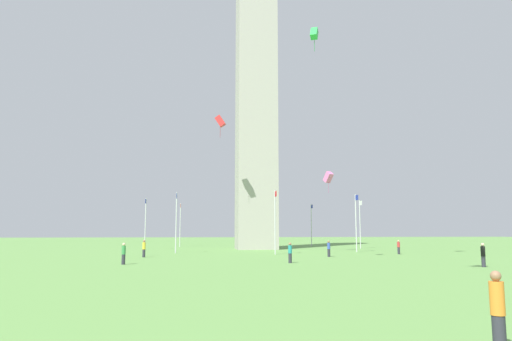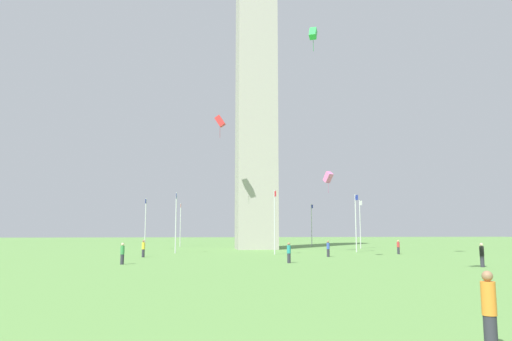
{
  "view_description": "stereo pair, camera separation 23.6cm",
  "coord_description": "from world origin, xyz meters",
  "px_view_note": "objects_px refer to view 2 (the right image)",
  "views": [
    {
      "loc": [
        69.78,
        -9.61,
        2.68
      ],
      "look_at": [
        0.0,
        0.0,
        11.66
      ],
      "focal_mm": 33.23,
      "sensor_mm": 36.0,
      "label": 1
    },
    {
      "loc": [
        69.81,
        -9.37,
        2.68
      ],
      "look_at": [
        0.0,
        0.0,
        11.66
      ],
      "focal_mm": 33.23,
      "sensor_mm": 36.0,
      "label": 2
    }
  ],
  "objects_px": {
    "flagpole_s": "(244,223)",
    "flagpole_ne": "(356,220)",
    "person_black_shirt": "(482,255)",
    "kite_pink_box": "(328,177)",
    "person_yellow_shirt": "(143,249)",
    "flagpole_n": "(275,219)",
    "flagpole_se": "(312,223)",
    "flagpole_w": "(145,221)",
    "flagpole_e": "(360,222)",
    "person_teal_shirt": "(289,253)",
    "person_blue_shirt": "(328,249)",
    "person_green_shirt": "(122,254)",
    "person_red_shirt": "(398,247)",
    "obelisk_monument": "(256,76)",
    "flagpole_nw": "(176,219)",
    "person_orange_shirt": "(489,311)",
    "kite_green_box": "(313,34)",
    "flagpole_sw": "(180,223)",
    "kite_red_box": "(220,121)"
  },
  "relations": [
    {
      "from": "flagpole_se",
      "to": "person_teal_shirt",
      "type": "xyz_separation_m",
      "value": [
        41.67,
        -12.64,
        -3.2
      ]
    },
    {
      "from": "flagpole_s",
      "to": "flagpole_ne",
      "type": "bearing_deg",
      "value": 22.5
    },
    {
      "from": "person_teal_shirt",
      "to": "person_blue_shirt",
      "type": "bearing_deg",
      "value": -1.92
    },
    {
      "from": "flagpole_nw",
      "to": "person_yellow_shirt",
      "type": "xyz_separation_m",
      "value": [
        8.48,
        -2.93,
        -3.17
      ]
    },
    {
      "from": "flagpole_e",
      "to": "person_orange_shirt",
      "type": "xyz_separation_m",
      "value": [
        59.63,
        -18.77,
        -3.15
      ]
    },
    {
      "from": "flagpole_sw",
      "to": "person_blue_shirt",
      "type": "height_order",
      "value": "flagpole_sw"
    },
    {
      "from": "flagpole_n",
      "to": "person_black_shirt",
      "type": "height_order",
      "value": "flagpole_n"
    },
    {
      "from": "flagpole_w",
      "to": "person_orange_shirt",
      "type": "bearing_deg",
      "value": 12.57
    },
    {
      "from": "flagpole_w",
      "to": "flagpole_nw",
      "type": "distance_m",
      "value": 12.27
    },
    {
      "from": "flagpole_n",
      "to": "flagpole_ne",
      "type": "xyz_separation_m",
      "value": [
        -4.7,
        11.34,
        0.0
      ]
    },
    {
      "from": "flagpole_n",
      "to": "person_teal_shirt",
      "type": "bearing_deg",
      "value": -5.21
    },
    {
      "from": "flagpole_n",
      "to": "person_green_shirt",
      "type": "height_order",
      "value": "flagpole_n"
    },
    {
      "from": "person_black_shirt",
      "to": "kite_pink_box",
      "type": "height_order",
      "value": "kite_pink_box"
    },
    {
      "from": "person_red_shirt",
      "to": "person_orange_shirt",
      "type": "distance_m",
      "value": 45.64
    },
    {
      "from": "person_teal_shirt",
      "to": "kite_green_box",
      "type": "bearing_deg",
      "value": -66.12
    },
    {
      "from": "flagpole_ne",
      "to": "person_red_shirt",
      "type": "xyz_separation_m",
      "value": [
        5.93,
        2.89,
        -3.24
      ]
    },
    {
      "from": "person_blue_shirt",
      "to": "person_red_shirt",
      "type": "distance_m",
      "value": 10.53
    },
    {
      "from": "flagpole_n",
      "to": "kite_pink_box",
      "type": "relative_size",
      "value": 2.58
    },
    {
      "from": "person_black_shirt",
      "to": "kite_pink_box",
      "type": "bearing_deg",
      "value": -26.66
    },
    {
      "from": "obelisk_monument",
      "to": "person_teal_shirt",
      "type": "distance_m",
      "value": 39.74
    },
    {
      "from": "person_teal_shirt",
      "to": "obelisk_monument",
      "type": "bearing_deg",
      "value": 29.82
    },
    {
      "from": "person_green_shirt",
      "to": "person_orange_shirt",
      "type": "xyz_separation_m",
      "value": [
        29.43,
        12.15,
        0.04
      ]
    },
    {
      "from": "obelisk_monument",
      "to": "person_black_shirt",
      "type": "distance_m",
      "value": 46.3
    },
    {
      "from": "flagpole_nw",
      "to": "person_blue_shirt",
      "type": "relative_size",
      "value": 4.38
    },
    {
      "from": "obelisk_monument",
      "to": "person_teal_shirt",
      "type": "relative_size",
      "value": 31.05
    },
    {
      "from": "flagpole_ne",
      "to": "person_red_shirt",
      "type": "relative_size",
      "value": 4.52
    },
    {
      "from": "obelisk_monument",
      "to": "flagpole_w",
      "type": "distance_m",
      "value": 27.52
    },
    {
      "from": "flagpole_e",
      "to": "kite_red_box",
      "type": "relative_size",
      "value": 2.42
    },
    {
      "from": "flagpole_w",
      "to": "kite_pink_box",
      "type": "height_order",
      "value": "kite_pink_box"
    },
    {
      "from": "flagpole_se",
      "to": "person_black_shirt",
      "type": "bearing_deg",
      "value": 0.83
    },
    {
      "from": "flagpole_sw",
      "to": "person_black_shirt",
      "type": "relative_size",
      "value": 4.14
    },
    {
      "from": "flagpole_e",
      "to": "flagpole_se",
      "type": "bearing_deg",
      "value": -157.5
    },
    {
      "from": "flagpole_s",
      "to": "flagpole_w",
      "type": "relative_size",
      "value": 1.0
    },
    {
      "from": "person_teal_shirt",
      "to": "person_green_shirt",
      "type": "bearing_deg",
      "value": 121.7
    },
    {
      "from": "person_blue_shirt",
      "to": "kite_pink_box",
      "type": "height_order",
      "value": "kite_pink_box"
    },
    {
      "from": "kite_red_box",
      "to": "flagpole_nw",
      "type": "bearing_deg",
      "value": -60.92
    },
    {
      "from": "person_green_shirt",
      "to": "kite_red_box",
      "type": "bearing_deg",
      "value": -21.78
    },
    {
      "from": "flagpole_s",
      "to": "person_teal_shirt",
      "type": "xyz_separation_m",
      "value": [
        46.36,
        -1.3,
        -3.2
      ]
    },
    {
      "from": "flagpole_e",
      "to": "person_red_shirt",
      "type": "xyz_separation_m",
      "value": [
        17.26,
        -1.8,
        -3.24
      ]
    },
    {
      "from": "flagpole_s",
      "to": "person_black_shirt",
      "type": "distance_m",
      "value": 54.11
    },
    {
      "from": "person_black_shirt",
      "to": "person_yellow_shirt",
      "type": "distance_m",
      "value": 31.21
    },
    {
      "from": "person_teal_shirt",
      "to": "person_red_shirt",
      "type": "height_order",
      "value": "person_teal_shirt"
    },
    {
      "from": "flagpole_n",
      "to": "obelisk_monument",
      "type": "bearing_deg",
      "value": 180.0
    },
    {
      "from": "flagpole_se",
      "to": "person_green_shirt",
      "type": "xyz_separation_m",
      "value": [
        41.53,
        -26.22,
        -3.19
      ]
    },
    {
      "from": "flagpole_n",
      "to": "person_orange_shirt",
      "type": "bearing_deg",
      "value": -3.59
    },
    {
      "from": "flagpole_se",
      "to": "flagpole_w",
      "type": "bearing_deg",
      "value": -67.5
    },
    {
      "from": "flagpole_s",
      "to": "person_green_shirt",
      "type": "bearing_deg",
      "value": -17.85
    },
    {
      "from": "person_red_shirt",
      "to": "flagpole_nw",
      "type": "bearing_deg",
      "value": 19.23
    },
    {
      "from": "person_blue_shirt",
      "to": "person_green_shirt",
      "type": "bearing_deg",
      "value": 76.17
    },
    {
      "from": "person_black_shirt",
      "to": "kite_green_box",
      "type": "xyz_separation_m",
      "value": [
        -5.96,
        -11.04,
        19.17
      ]
    }
  ]
}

